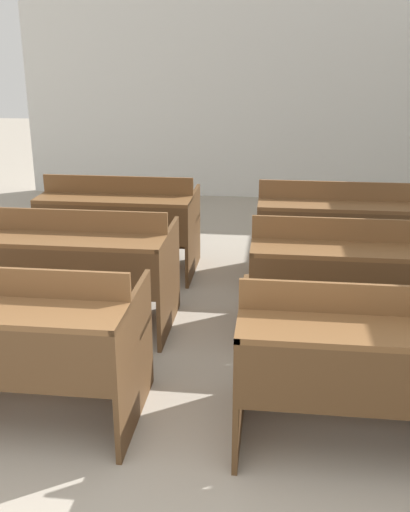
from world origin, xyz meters
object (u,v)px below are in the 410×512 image
object	(u,v)px
bench_front_right	(372,358)
bench_second_left	(77,263)
bench_front_left	(12,336)
bench_third_left	(120,220)
bench_third_right	(336,227)
bench_second_right	(349,274)

from	to	relation	value
bench_front_right	bench_second_left	size ratio (longest dim) A/B	1.00
bench_front_left	bench_third_left	bearing A→B (deg)	90.02
bench_front_left	bench_third_right	world-z (taller)	same
bench_third_right	bench_second_left	bearing A→B (deg)	-149.09
bench_second_right	bench_front_right	bearing A→B (deg)	-90.62
bench_front_left	bench_second_left	size ratio (longest dim) A/B	1.00
bench_front_right	bench_third_right	size ratio (longest dim) A/B	1.00
bench_third_left	bench_second_right	bearing A→B (deg)	-31.19
bench_front_left	bench_third_left	distance (m)	2.25
bench_front_left	bench_third_right	xyz separation A→B (m)	(1.85, 2.24, 0.00)
bench_front_right	bench_third_right	xyz separation A→B (m)	(0.02, 2.26, 0.00)
bench_second_left	bench_second_right	bearing A→B (deg)	0.08
bench_front_right	bench_second_left	bearing A→B (deg)	148.50
bench_second_left	bench_third_left	bearing A→B (deg)	89.13
bench_second_right	bench_second_left	bearing A→B (deg)	-179.92
bench_front_left	bench_front_right	distance (m)	1.83
bench_second_right	bench_third_right	size ratio (longest dim) A/B	1.00
bench_front_left	bench_third_right	bearing A→B (deg)	50.45
bench_second_left	bench_third_right	bearing A→B (deg)	30.91
bench_second_right	bench_front_left	bearing A→B (deg)	-148.61
bench_front_right	bench_second_left	world-z (taller)	same
bench_third_right	bench_third_left	bearing A→B (deg)	179.99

